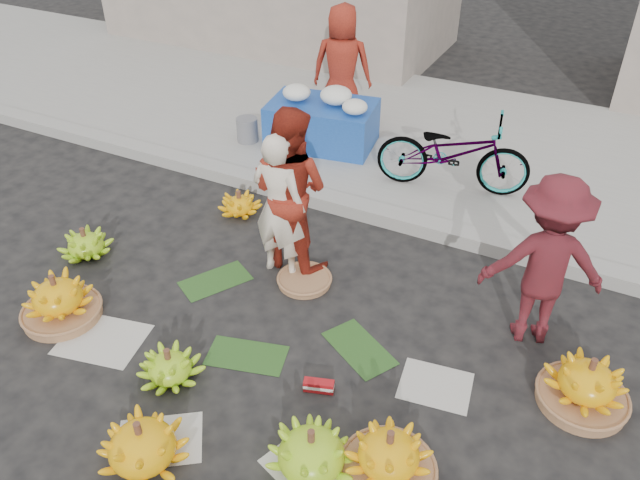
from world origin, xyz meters
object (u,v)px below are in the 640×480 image
at_px(banana_bunch_4, 388,458).
at_px(flower_table, 323,121).
at_px(banana_bunch_0, 58,300).
at_px(vendor_cream, 279,206).
at_px(bicycle, 453,153).

relative_size(banana_bunch_4, flower_table, 0.45).
xyz_separation_m(banana_bunch_4, flower_table, (-2.56, 4.09, 0.24)).
bearing_deg(banana_bunch_0, vendor_cream, 46.74).
bearing_deg(flower_table, vendor_cream, -81.13).
xyz_separation_m(banana_bunch_4, vendor_cream, (-1.78, 1.66, 0.54)).
bearing_deg(banana_bunch_4, banana_bunch_0, 176.76).
bearing_deg(flower_table, banana_bunch_4, -66.90).
bearing_deg(bicycle, flower_table, 66.97).
bearing_deg(bicycle, banana_bunch_4, 179.10).
bearing_deg(banana_bunch_0, banana_bunch_4, -3.24).
distance_m(banana_bunch_0, banana_bunch_4, 3.18).
height_order(banana_bunch_0, flower_table, flower_table).
xyz_separation_m(banana_bunch_0, bicycle, (2.42, 3.57, 0.37)).
xyz_separation_m(banana_bunch_0, banana_bunch_4, (3.17, -0.18, -0.01)).
height_order(vendor_cream, bicycle, vendor_cream).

